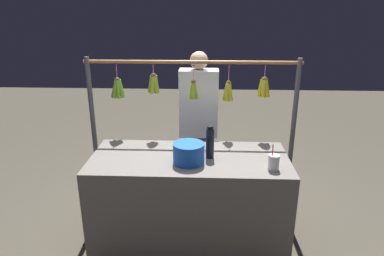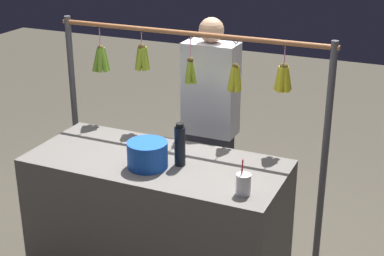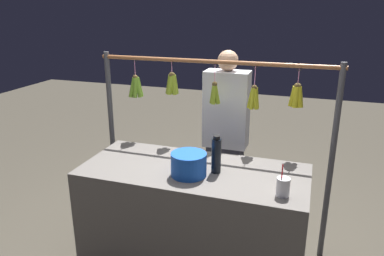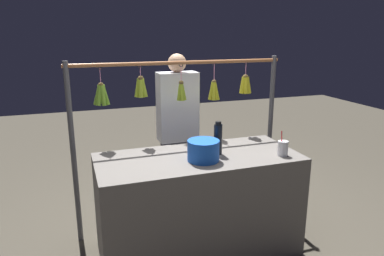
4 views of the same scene
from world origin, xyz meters
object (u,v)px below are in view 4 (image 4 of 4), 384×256
object	(u,v)px
vendor_person	(178,137)
water_bottle	(218,139)
blue_bucket	(203,151)
drink_cup	(283,148)

from	to	relation	value
vendor_person	water_bottle	bearing A→B (deg)	98.35
blue_bucket	drink_cup	world-z (taller)	drink_cup
water_bottle	drink_cup	bearing A→B (deg)	157.05
blue_bucket	vendor_person	bearing A→B (deg)	-93.65
water_bottle	vendor_person	distance (m)	0.77
blue_bucket	vendor_person	size ratio (longest dim) A/B	0.15
water_bottle	drink_cup	world-z (taller)	water_bottle
drink_cup	vendor_person	bearing A→B (deg)	-58.41
blue_bucket	drink_cup	xyz separation A→B (m)	(-0.63, 0.09, -0.02)
drink_cup	vendor_person	xyz separation A→B (m)	(0.58, -0.94, -0.11)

